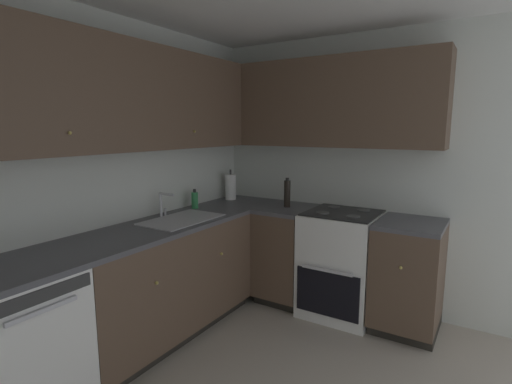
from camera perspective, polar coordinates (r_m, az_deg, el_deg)
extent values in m
cube|color=silver|center=(3.03, -23.97, 0.73)|extent=(3.75, 0.05, 2.48)
cube|color=silver|center=(3.66, 17.72, 2.45)|extent=(0.05, 3.27, 2.48)
cube|color=white|center=(2.67, -31.83, -19.20)|extent=(0.60, 0.60, 0.88)
cube|color=#333333|center=(2.26, -29.17, -13.25)|extent=(0.55, 0.01, 0.07)
cube|color=silver|center=(2.27, -28.84, -14.99)|extent=(0.36, 0.02, 0.02)
cube|color=brown|center=(3.23, -13.52, -12.12)|extent=(1.62, 0.60, 0.79)
cube|color=black|center=(3.43, -13.59, -18.88)|extent=(1.62, 0.54, 0.09)
sphere|color=tan|center=(2.73, -14.38, -12.83)|extent=(0.02, 0.02, 0.02)
sphere|color=tan|center=(3.23, -5.10, -9.03)|extent=(0.02, 0.02, 0.02)
cube|color=#4C4C51|center=(3.10, -13.85, -4.98)|extent=(2.83, 0.60, 0.03)
cube|color=brown|center=(3.78, 4.50, -8.64)|extent=(0.60, 0.44, 0.79)
cube|color=black|center=(3.97, 4.62, -14.60)|extent=(0.54, 0.44, 0.09)
cube|color=brown|center=(3.45, 21.43, -11.11)|extent=(0.60, 0.50, 0.79)
cube|color=black|center=(3.65, 21.09, -17.48)|extent=(0.54, 0.50, 0.09)
sphere|color=tan|center=(3.11, 20.51, -10.38)|extent=(0.02, 0.02, 0.02)
cube|color=#4C4C51|center=(3.67, 4.58, -2.49)|extent=(0.60, 0.44, 0.03)
cube|color=#4C4C51|center=(3.33, 21.86, -4.40)|extent=(0.60, 0.50, 0.03)
cube|color=white|center=(3.61, 12.42, -10.21)|extent=(0.64, 0.62, 0.92)
cube|color=black|center=(3.38, 10.41, -14.51)|extent=(0.02, 0.55, 0.39)
cube|color=silver|center=(3.28, 10.37, -11.25)|extent=(0.02, 0.43, 0.02)
cube|color=black|center=(3.48, 12.69, -2.97)|extent=(0.59, 0.60, 0.01)
cube|color=white|center=(3.75, 14.28, -1.07)|extent=(0.03, 0.60, 0.15)
cylinder|color=#4C4C4C|center=(3.31, 14.12, -3.50)|extent=(0.11, 0.11, 0.01)
cylinder|color=#4C4C4C|center=(3.40, 9.74, -3.01)|extent=(0.11, 0.11, 0.01)
cylinder|color=#4C4C4C|center=(3.57, 15.52, -2.61)|extent=(0.11, 0.11, 0.01)
cylinder|color=#4C4C4C|center=(3.65, 11.41, -2.18)|extent=(0.11, 0.11, 0.01)
cube|color=brown|center=(3.01, -18.74, 13.06)|extent=(2.51, 0.32, 0.77)
sphere|color=tan|center=(2.54, -25.67, 7.83)|extent=(0.02, 0.02, 0.02)
sphere|color=tan|center=(3.27, -9.01, 8.78)|extent=(0.02, 0.02, 0.02)
cube|color=brown|center=(3.63, 9.34, 12.73)|extent=(0.32, 2.13, 0.77)
cube|color=#B7B7BC|center=(3.22, -10.88, -3.96)|extent=(0.66, 0.40, 0.01)
cube|color=gray|center=(3.23, -10.86, -4.81)|extent=(0.60, 0.36, 0.09)
cube|color=#99999E|center=(3.22, -10.86, -4.58)|extent=(0.02, 0.35, 0.06)
cylinder|color=silver|center=(3.35, -13.83, -1.79)|extent=(0.02, 0.02, 0.21)
cylinder|color=silver|center=(3.28, -12.98, -0.33)|extent=(0.02, 0.15, 0.02)
cylinder|color=silver|center=(3.40, -13.18, -2.86)|extent=(0.02, 0.02, 0.06)
cylinder|color=#338C4C|center=(3.64, -8.99, -1.22)|extent=(0.06, 0.06, 0.15)
cylinder|color=#262626|center=(3.62, -9.03, 0.18)|extent=(0.03, 0.03, 0.03)
cylinder|color=white|center=(4.03, -3.75, 0.74)|extent=(0.11, 0.11, 0.26)
cylinder|color=#3F3F3F|center=(4.03, -3.75, 1.02)|extent=(0.02, 0.02, 0.32)
cylinder|color=black|center=(3.65, 4.61, -0.27)|extent=(0.06, 0.06, 0.25)
cylinder|color=black|center=(3.63, 4.64, 1.89)|extent=(0.03, 0.03, 0.02)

